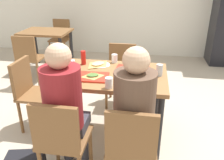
# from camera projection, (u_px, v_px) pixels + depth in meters

# --- Properties ---
(ground_plane) EXTENTS (10.00, 10.00, 0.02)m
(ground_plane) POSITION_uv_depth(u_px,v_px,m) (112.00, 133.00, 2.77)
(ground_plane) COLOR #B7A893
(main_table) EXTENTS (1.15, 0.82, 0.76)m
(main_table) POSITION_uv_depth(u_px,v_px,m) (112.00, 82.00, 2.50)
(main_table) COLOR olive
(main_table) RESTS_ON ground_plane
(chair_near_left) EXTENTS (0.40, 0.40, 0.85)m
(chair_near_left) POSITION_uv_depth(u_px,v_px,m) (61.00, 138.00, 1.89)
(chair_near_left) COLOR brown
(chair_near_left) RESTS_ON ground_plane
(chair_near_right) EXTENTS (0.40, 0.40, 0.85)m
(chair_near_right) POSITION_uv_depth(u_px,v_px,m) (132.00, 145.00, 1.80)
(chair_near_right) COLOR brown
(chair_near_right) RESTS_ON ground_plane
(chair_far_side) EXTENTS (0.40, 0.40, 0.85)m
(chair_far_side) POSITION_uv_depth(u_px,v_px,m) (121.00, 70.00, 3.28)
(chair_far_side) COLOR brown
(chair_far_side) RESTS_ON ground_plane
(chair_left_end) EXTENTS (0.40, 0.40, 0.85)m
(chair_left_end) POSITION_uv_depth(u_px,v_px,m) (31.00, 89.00, 2.71)
(chair_left_end) COLOR brown
(chair_left_end) RESTS_ON ground_plane
(person_in_red) EXTENTS (0.32, 0.42, 1.26)m
(person_in_red) POSITION_uv_depth(u_px,v_px,m) (65.00, 103.00, 1.92)
(person_in_red) COLOR #383842
(person_in_red) RESTS_ON ground_plane
(person_in_brown_jacket) EXTENTS (0.32, 0.42, 1.26)m
(person_in_brown_jacket) POSITION_uv_depth(u_px,v_px,m) (134.00, 109.00, 1.83)
(person_in_brown_jacket) COLOR #383842
(person_in_brown_jacket) RESTS_ON ground_plane
(tray_red_near) EXTENTS (0.37, 0.27, 0.02)m
(tray_red_near) POSITION_uv_depth(u_px,v_px,m) (90.00, 77.00, 2.35)
(tray_red_near) COLOR red
(tray_red_near) RESTS_ON main_table
(tray_red_far) EXTENTS (0.38, 0.29, 0.02)m
(tray_red_far) POSITION_uv_depth(u_px,v_px,m) (132.00, 70.00, 2.53)
(tray_red_far) COLOR red
(tray_red_far) RESTS_ON main_table
(paper_plate_center) EXTENTS (0.22, 0.22, 0.01)m
(paper_plate_center) POSITION_uv_depth(u_px,v_px,m) (101.00, 65.00, 2.68)
(paper_plate_center) COLOR white
(paper_plate_center) RESTS_ON main_table
(paper_plate_near_edge) EXTENTS (0.22, 0.22, 0.01)m
(paper_plate_near_edge) POSITION_uv_depth(u_px,v_px,m) (126.00, 83.00, 2.23)
(paper_plate_near_edge) COLOR white
(paper_plate_near_edge) RESTS_ON main_table
(pizza_slice_a) EXTENTS (0.22, 0.20, 0.02)m
(pizza_slice_a) POSITION_uv_depth(u_px,v_px,m) (93.00, 75.00, 2.34)
(pizza_slice_a) COLOR tan
(pizza_slice_a) RESTS_ON tray_red_near
(pizza_slice_b) EXTENTS (0.18, 0.14, 0.02)m
(pizza_slice_b) POSITION_uv_depth(u_px,v_px,m) (134.00, 68.00, 2.53)
(pizza_slice_b) COLOR #C68C47
(pizza_slice_b) RESTS_ON tray_red_far
(pizza_slice_c) EXTENTS (0.27, 0.29, 0.02)m
(pizza_slice_c) POSITION_uv_depth(u_px,v_px,m) (98.00, 64.00, 2.68)
(pizza_slice_c) COLOR tan
(pizza_slice_c) RESTS_ON paper_plate_center
(plastic_cup_a) EXTENTS (0.07, 0.07, 0.10)m
(plastic_cup_a) POSITION_uv_depth(u_px,v_px,m) (114.00, 58.00, 2.76)
(plastic_cup_a) COLOR white
(plastic_cup_a) RESTS_ON main_table
(plastic_cup_b) EXTENTS (0.07, 0.07, 0.10)m
(plastic_cup_b) POSITION_uv_depth(u_px,v_px,m) (109.00, 83.00, 2.12)
(plastic_cup_b) COLOR white
(plastic_cup_b) RESTS_ON main_table
(plastic_cup_c) EXTENTS (0.07, 0.07, 0.10)m
(plastic_cup_c) POSITION_uv_depth(u_px,v_px,m) (72.00, 65.00, 2.56)
(plastic_cup_c) COLOR white
(plastic_cup_c) RESTS_ON main_table
(soda_can) EXTENTS (0.07, 0.07, 0.12)m
(soda_can) POSITION_uv_depth(u_px,v_px,m) (159.00, 70.00, 2.38)
(soda_can) COLOR #B7BCC6
(soda_can) RESTS_ON main_table
(condiment_bottle) EXTENTS (0.06, 0.06, 0.16)m
(condiment_bottle) POSITION_uv_depth(u_px,v_px,m) (83.00, 58.00, 2.68)
(condiment_bottle) COLOR red
(condiment_bottle) RESTS_ON main_table
(foil_bundle) EXTENTS (0.10, 0.10, 0.10)m
(foil_bundle) POSITION_uv_depth(u_px,v_px,m) (67.00, 67.00, 2.49)
(foil_bundle) COLOR silver
(foil_bundle) RESTS_ON main_table
(background_table) EXTENTS (0.90, 0.70, 0.76)m
(background_table) POSITION_uv_depth(u_px,v_px,m) (46.00, 38.00, 4.47)
(background_table) COLOR brown
(background_table) RESTS_ON ground_plane
(background_chair_near) EXTENTS (0.40, 0.40, 0.85)m
(background_chair_near) POSITION_uv_depth(u_px,v_px,m) (29.00, 56.00, 3.86)
(background_chair_near) COLOR brown
(background_chair_near) RESTS_ON ground_plane
(background_chair_far) EXTENTS (0.40, 0.40, 0.85)m
(background_chair_far) POSITION_uv_depth(u_px,v_px,m) (61.00, 36.00, 5.18)
(background_chair_far) COLOR brown
(background_chair_far) RESTS_ON ground_plane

